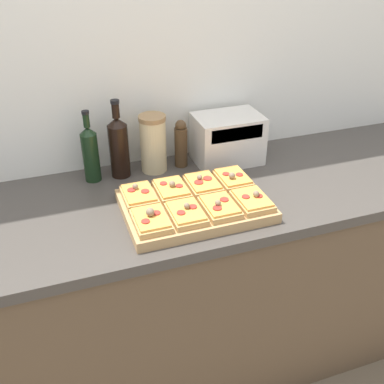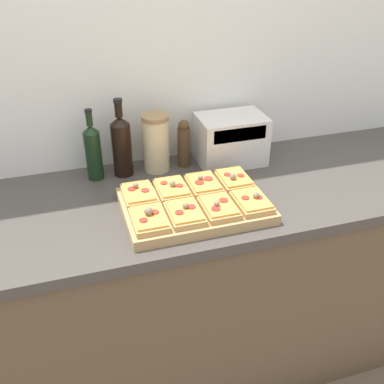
{
  "view_description": "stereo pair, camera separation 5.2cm",
  "coord_description": "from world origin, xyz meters",
  "px_view_note": "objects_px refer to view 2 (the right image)",
  "views": [
    {
      "loc": [
        -0.41,
        -1.02,
        1.77
      ],
      "look_at": [
        0.03,
        0.24,
        0.96
      ],
      "focal_mm": 42.0,
      "sensor_mm": 36.0,
      "label": 1
    },
    {
      "loc": [
        -0.36,
        -1.04,
        1.77
      ],
      "look_at": [
        0.03,
        0.24,
        0.96
      ],
      "focal_mm": 42.0,
      "sensor_mm": 36.0,
      "label": 2
    }
  ],
  "objects_px": {
    "cutting_board": "(195,206)",
    "grain_jar_tall": "(156,143)",
    "wine_bottle": "(122,145)",
    "pepper_mill": "(184,144)",
    "toaster_oven": "(231,139)",
    "olive_oil_bottle": "(93,151)"
  },
  "relations": [
    {
      "from": "cutting_board",
      "to": "olive_oil_bottle",
      "type": "height_order",
      "value": "olive_oil_bottle"
    },
    {
      "from": "wine_bottle",
      "to": "toaster_oven",
      "type": "xyz_separation_m",
      "value": [
        0.44,
        -0.02,
        -0.03
      ]
    },
    {
      "from": "wine_bottle",
      "to": "olive_oil_bottle",
      "type": "bearing_deg",
      "value": 180.0
    },
    {
      "from": "wine_bottle",
      "to": "toaster_oven",
      "type": "height_order",
      "value": "wine_bottle"
    },
    {
      "from": "pepper_mill",
      "to": "toaster_oven",
      "type": "relative_size",
      "value": 0.68
    },
    {
      "from": "toaster_oven",
      "to": "wine_bottle",
      "type": "bearing_deg",
      "value": 177.2
    },
    {
      "from": "toaster_oven",
      "to": "grain_jar_tall",
      "type": "bearing_deg",
      "value": 175.97
    },
    {
      "from": "grain_jar_tall",
      "to": "toaster_oven",
      "type": "height_order",
      "value": "grain_jar_tall"
    },
    {
      "from": "olive_oil_bottle",
      "to": "toaster_oven",
      "type": "xyz_separation_m",
      "value": [
        0.55,
        -0.02,
        -0.02
      ]
    },
    {
      "from": "cutting_board",
      "to": "olive_oil_bottle",
      "type": "distance_m",
      "value": 0.46
    },
    {
      "from": "cutting_board",
      "to": "grain_jar_tall",
      "type": "relative_size",
      "value": 2.12
    },
    {
      "from": "olive_oil_bottle",
      "to": "pepper_mill",
      "type": "height_order",
      "value": "olive_oil_bottle"
    },
    {
      "from": "cutting_board",
      "to": "pepper_mill",
      "type": "height_order",
      "value": "pepper_mill"
    },
    {
      "from": "toaster_oven",
      "to": "olive_oil_bottle",
      "type": "bearing_deg",
      "value": 177.75
    },
    {
      "from": "olive_oil_bottle",
      "to": "wine_bottle",
      "type": "height_order",
      "value": "wine_bottle"
    },
    {
      "from": "olive_oil_bottle",
      "to": "grain_jar_tall",
      "type": "height_order",
      "value": "olive_oil_bottle"
    },
    {
      "from": "olive_oil_bottle",
      "to": "wine_bottle",
      "type": "distance_m",
      "value": 0.11
    },
    {
      "from": "wine_bottle",
      "to": "cutting_board",
      "type": "bearing_deg",
      "value": -60.56
    },
    {
      "from": "pepper_mill",
      "to": "toaster_oven",
      "type": "bearing_deg",
      "value": -6.4
    },
    {
      "from": "toaster_oven",
      "to": "cutting_board",
      "type": "bearing_deg",
      "value": -128.94
    },
    {
      "from": "grain_jar_tall",
      "to": "olive_oil_bottle",
      "type": "bearing_deg",
      "value": -180.0
    },
    {
      "from": "wine_bottle",
      "to": "pepper_mill",
      "type": "relative_size",
      "value": 1.56
    }
  ]
}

